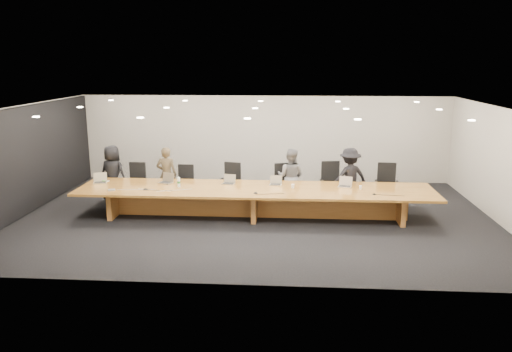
{
  "coord_description": "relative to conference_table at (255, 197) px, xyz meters",
  "views": [
    {
      "loc": [
        0.87,
        -12.2,
        3.91
      ],
      "look_at": [
        0.0,
        0.3,
        1.0
      ],
      "focal_mm": 35.0,
      "sensor_mm": 36.0,
      "label": 1
    }
  ],
  "objects": [
    {
      "name": "ground",
      "position": [
        0.0,
        0.0,
        -0.52
      ],
      "size": [
        12.0,
        12.0,
        0.0
      ],
      "primitive_type": "plane",
      "color": "black",
      "rests_on": "ground"
    },
    {
      "name": "back_wall",
      "position": [
        0.0,
        4.0,
        0.88
      ],
      "size": [
        12.0,
        0.02,
        2.8
      ],
      "primitive_type": "cube",
      "color": "silver",
      "rests_on": "ground"
    },
    {
      "name": "left_wall_panel",
      "position": [
        -5.94,
        0.0,
        0.85
      ],
      "size": [
        0.08,
        7.84,
        2.74
      ],
      "primitive_type": "cube",
      "color": "black",
      "rests_on": "ground"
    },
    {
      "name": "conference_table",
      "position": [
        0.0,
        0.0,
        0.0
      ],
      "size": [
        9.0,
        1.8,
        0.75
      ],
      "color": "brown",
      "rests_on": "ground"
    },
    {
      "name": "chair_far_left",
      "position": [
        -3.47,
        1.17,
        0.04
      ],
      "size": [
        0.6,
        0.6,
        1.12
      ],
      "primitive_type": null,
      "rotation": [
        0.0,
        0.0,
        -0.05
      ],
      "color": "black",
      "rests_on": "ground"
    },
    {
      "name": "chair_left",
      "position": [
        -2.08,
        1.24,
        0.01
      ],
      "size": [
        0.56,
        0.56,
        1.06
      ],
      "primitive_type": null,
      "rotation": [
        0.0,
        0.0,
        -0.03
      ],
      "color": "black",
      "rests_on": "ground"
    },
    {
      "name": "chair_mid_left",
      "position": [
        -0.8,
        1.19,
        0.06
      ],
      "size": [
        0.73,
        0.73,
        1.15
      ],
      "primitive_type": null,
      "rotation": [
        0.0,
        0.0,
        -0.29
      ],
      "color": "black",
      "rests_on": "ground"
    },
    {
      "name": "chair_mid_right",
      "position": [
        0.75,
        1.16,
        0.06
      ],
      "size": [
        0.74,
        0.74,
        1.16
      ],
      "primitive_type": null,
      "rotation": [
        0.0,
        0.0,
        0.3
      ],
      "color": "black",
      "rests_on": "ground"
    },
    {
      "name": "chair_right",
      "position": [
        2.04,
        1.25,
        0.08
      ],
      "size": [
        0.71,
        0.71,
        1.21
      ],
      "primitive_type": null,
      "rotation": [
        0.0,
        0.0,
        0.18
      ],
      "color": "black",
      "rests_on": "ground"
    },
    {
      "name": "chair_far_right",
      "position": [
        3.51,
        1.23,
        0.08
      ],
      "size": [
        0.67,
        0.67,
        1.19
      ],
      "primitive_type": null,
      "rotation": [
        0.0,
        0.0,
        -0.12
      ],
      "color": "black",
      "rests_on": "ground"
    },
    {
      "name": "person_a",
      "position": [
        -4.11,
        1.18,
        0.28
      ],
      "size": [
        0.88,
        0.69,
        1.61
      ],
      "primitive_type": "imported",
      "rotation": [
        0.0,
        0.0,
        2.9
      ],
      "color": "black",
      "rests_on": "ground"
    },
    {
      "name": "person_b",
      "position": [
        -2.58,
        1.2,
        0.27
      ],
      "size": [
        0.59,
        0.4,
        1.58
      ],
      "primitive_type": "imported",
      "rotation": [
        0.0,
        0.0,
        3.1
      ],
      "color": "#3B3120",
      "rests_on": "ground"
    },
    {
      "name": "person_c",
      "position": [
        0.89,
        1.21,
        0.26
      ],
      "size": [
        0.9,
        0.78,
        1.57
      ],
      "primitive_type": "imported",
      "rotation": [
        0.0,
        0.0,
        2.86
      ],
      "color": "slate",
      "rests_on": "ground"
    },
    {
      "name": "person_d",
      "position": [
        2.49,
        1.15,
        0.29
      ],
      "size": [
        1.19,
        0.93,
        1.62
      ],
      "primitive_type": "imported",
      "rotation": [
        0.0,
        0.0,
        3.5
      ],
      "color": "black",
      "rests_on": "ground"
    },
    {
      "name": "laptop_a",
      "position": [
        -4.13,
        0.27,
        0.36
      ],
      "size": [
        0.4,
        0.34,
        0.27
      ],
      "primitive_type": null,
      "rotation": [
        0.0,
        0.0,
        0.29
      ],
      "color": "#BCB18F",
      "rests_on": "conference_table"
    },
    {
      "name": "laptop_b",
      "position": [
        -2.4,
        0.38,
        0.37
      ],
      "size": [
        0.42,
        0.37,
        0.27
      ],
      "primitive_type": null,
      "rotation": [
        0.0,
        0.0,
        -0.41
      ],
      "color": "tan",
      "rests_on": "conference_table"
    },
    {
      "name": "laptop_c",
      "position": [
        -0.73,
        0.4,
        0.35
      ],
      "size": [
        0.36,
        0.29,
        0.25
      ],
      "primitive_type": null,
      "rotation": [
        0.0,
        0.0,
        -0.2
      ],
      "color": "tan",
      "rests_on": "conference_table"
    },
    {
      "name": "laptop_d",
      "position": [
        0.5,
        0.39,
        0.35
      ],
      "size": [
        0.33,
        0.25,
        0.24
      ],
      "primitive_type": null,
      "rotation": [
        0.0,
        0.0,
        -0.1
      ],
      "color": "tan",
      "rests_on": "conference_table"
    },
    {
      "name": "laptop_e",
      "position": [
        2.28,
        0.31,
        0.36
      ],
      "size": [
        0.38,
        0.32,
        0.26
      ],
      "primitive_type": null,
      "rotation": [
        0.0,
        0.0,
        -0.26
      ],
      "color": "#C3AF95",
      "rests_on": "conference_table"
    },
    {
      "name": "water_bottle",
      "position": [
        -1.96,
        0.01,
        0.35
      ],
      "size": [
        0.1,
        0.1,
        0.24
      ],
      "primitive_type": "cylinder",
      "rotation": [
        0.0,
        0.0,
        -0.36
      ],
      "color": "silver",
      "rests_on": "conference_table"
    },
    {
      "name": "amber_mug",
      "position": [
        -2.0,
        0.17,
        0.28
      ],
      "size": [
        0.11,
        0.11,
        0.1
      ],
      "primitive_type": "cylinder",
      "rotation": [
        0.0,
        0.0,
        -0.32
      ],
      "color": "brown",
      "rests_on": "conference_table"
    },
    {
      "name": "paper_cup_near",
      "position": [
        0.95,
        0.08,
        0.28
      ],
      "size": [
        0.1,
        0.1,
        0.1
      ],
      "primitive_type": "cone",
      "rotation": [
        0.0,
        0.0,
        0.15
      ],
      "color": "silver",
      "rests_on": "conference_table"
    },
    {
      "name": "paper_cup_far",
      "position": [
        2.65,
        0.11,
        0.27
      ],
      "size": [
        0.08,
        0.08,
        0.09
      ],
      "primitive_type": "cone",
      "rotation": [
        0.0,
        0.0,
        0.14
      ],
      "color": "white",
      "rests_on": "conference_table"
    },
    {
      "name": "notepad",
      "position": [
        -4.11,
        0.42,
        0.24
      ],
      "size": [
        0.3,
        0.26,
        0.02
      ],
      "primitive_type": "cube",
      "rotation": [
        0.0,
        0.0,
        -0.19
      ],
      "color": "white",
      "rests_on": "conference_table"
    },
    {
      "name": "lime_gadget",
      "position": [
        -4.12,
        0.43,
        0.26
      ],
      "size": [
        0.2,
        0.15,
        0.03
      ],
      "primitive_type": "cube",
      "rotation": [
        0.0,
        0.0,
        -0.34
      ],
      "color": "#5EAB2D",
      "rests_on": "notepad"
    },
    {
      "name": "av_box",
      "position": [
        -3.56,
        -0.46,
        0.24
      ],
      "size": [
        0.21,
        0.19,
        0.03
      ],
      "primitive_type": "cube",
      "rotation": [
        0.0,
        0.0,
        0.4
      ],
      "color": "#AAAAAF",
      "rests_on": "conference_table"
    },
    {
      "name": "mic_left",
      "position": [
        -2.74,
        -0.33,
        0.25
      ],
      "size": [
        0.16,
        0.16,
        0.03
      ],
      "primitive_type": "cone",
      "rotation": [
        0.0,
        0.0,
        -0.23
      ],
      "color": "black",
      "rests_on": "conference_table"
    },
    {
      "name": "mic_center",
      "position": [
        0.05,
        -0.48,
        0.24
      ],
      "size": [
        0.16,
        0.16,
        0.03
      ],
      "primitive_type": "cone",
      "rotation": [
        0.0,
        0.0,
        -0.43
      ],
      "color": "black",
      "rests_on": "conference_table"
    },
    {
      "name": "mic_right",
      "position": [
        2.92,
        -0.4,
        0.24
      ],
      "size": [
        0.12,
        0.12,
        0.03
      ],
      "primitive_type": "cone",
      "rotation": [
        0.0,
        0.0,
        0.19
      ],
      "color": "black",
      "rests_on": "conference_table"
    }
  ]
}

